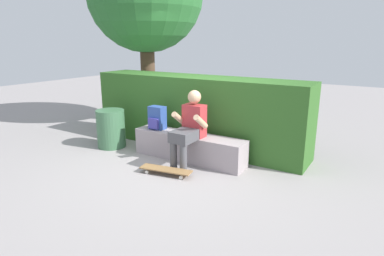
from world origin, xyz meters
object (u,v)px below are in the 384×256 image
skateboard_near_person (166,170)px  bench_main (189,147)px  backpack_on_bench (157,118)px  person_skater (190,126)px  trash_bin (111,129)px

skateboard_near_person → bench_main: bearing=94.0°
backpack_on_bench → bench_main: bearing=0.8°
person_skater → backpack_on_bench: size_ratio=2.99×
skateboard_near_person → trash_bin: size_ratio=1.17×
trash_bin → backpack_on_bench: bearing=10.1°
bench_main → skateboard_near_person: bench_main is taller
bench_main → backpack_on_bench: 0.77m
bench_main → person_skater: (0.15, -0.21, 0.42)m
bench_main → person_skater: person_skater is taller
skateboard_near_person → person_skater: bearing=79.1°
skateboard_near_person → backpack_on_bench: bearing=134.8°
bench_main → person_skater: bearing=-54.4°
skateboard_near_person → trash_bin: bearing=162.3°
person_skater → skateboard_near_person: person_skater is taller
bench_main → skateboard_near_person: size_ratio=2.41×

